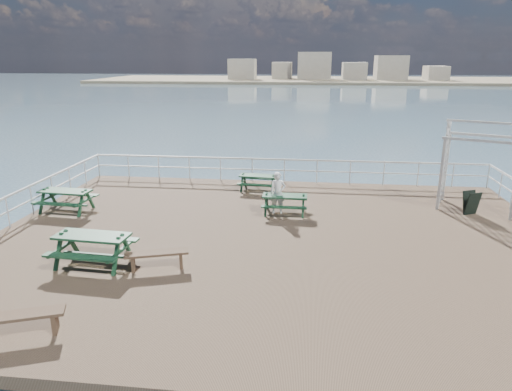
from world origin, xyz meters
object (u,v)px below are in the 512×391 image
object	(u,v)px
picnic_table_a	(66,196)
picnic_table_d	(92,243)
flat_bench_far	(19,320)
person	(278,193)
picnic_table_b	(258,179)
flat_bench_near	(157,256)
trellis_arbor	(479,171)
picnic_table_c	(285,200)

from	to	relation	value
picnic_table_a	picnic_table_d	world-z (taller)	picnic_table_d
flat_bench_far	person	world-z (taller)	person
picnic_table_b	flat_bench_near	size ratio (longest dim) A/B	0.98
flat_bench_near	person	size ratio (longest dim) A/B	1.13
flat_bench_far	trellis_arbor	distance (m)	15.43
flat_bench_near	picnic_table_c	bearing A→B (deg)	39.55
flat_bench_near	person	bearing A→B (deg)	41.80
flat_bench_near	flat_bench_far	world-z (taller)	flat_bench_far
picnic_table_a	trellis_arbor	world-z (taller)	trellis_arbor
picnic_table_d	picnic_table_a	bearing A→B (deg)	129.90
picnic_table_b	flat_bench_near	world-z (taller)	picnic_table_b
picnic_table_b	picnic_table_c	world-z (taller)	picnic_table_c
picnic_table_a	flat_bench_far	size ratio (longest dim) A/B	1.09
picnic_table_d	trellis_arbor	distance (m)	13.59
picnic_table_b	picnic_table_d	world-z (taller)	picnic_table_d
flat_bench_near	flat_bench_far	size ratio (longest dim) A/B	0.96
picnic_table_a	picnic_table_d	xyz separation A→B (m)	(3.07, -4.21, 0.05)
picnic_table_d	flat_bench_near	distance (m)	1.85
picnic_table_b	trellis_arbor	world-z (taller)	trellis_arbor
trellis_arbor	person	distance (m)	7.47
flat_bench_near	person	distance (m)	5.77
picnic_table_a	picnic_table_c	bearing A→B (deg)	9.08
flat_bench_far	person	bearing A→B (deg)	39.30
flat_bench_far	flat_bench_near	bearing A→B (deg)	40.72
picnic_table_c	flat_bench_near	bearing A→B (deg)	-122.35
flat_bench_near	person	world-z (taller)	person
picnic_table_a	flat_bench_far	bearing A→B (deg)	-63.61
picnic_table_d	person	xyz separation A→B (m)	(4.74, 4.90, 0.14)
picnic_table_a	person	distance (m)	7.84
picnic_table_b	picnic_table_c	distance (m)	3.12
person	picnic_table_b	bearing A→B (deg)	104.27
picnic_table_a	trellis_arbor	bearing A→B (deg)	11.67
picnic_table_a	picnic_table_b	distance (m)	7.63
picnic_table_c	flat_bench_near	xyz separation A→B (m)	(-3.17, -4.96, -0.14)
picnic_table_b	trellis_arbor	bearing A→B (deg)	-4.95
picnic_table_b	flat_bench_far	distance (m)	11.74
picnic_table_b	picnic_table_c	bearing A→B (deg)	-59.99
picnic_table_c	picnic_table_d	xyz separation A→B (m)	(-5.00, -4.89, 0.13)
picnic_table_b	trellis_arbor	size ratio (longest dim) A/B	0.51
picnic_table_a	person	bearing A→B (deg)	9.31
picnic_table_a	flat_bench_near	xyz separation A→B (m)	(4.89, -4.28, -0.22)
picnic_table_a	flat_bench_near	distance (m)	6.50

